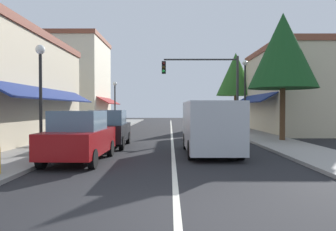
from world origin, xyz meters
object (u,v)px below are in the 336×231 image
Objects in this scene: parked_car_second_left at (109,129)px; street_lamp_left_near at (40,80)px; parked_car_nearest_left at (80,137)px; tree_right_near at (283,51)px; street_lamp_left_far at (115,96)px; van_in_lane at (210,126)px; traffic_signal_mast_arm at (211,80)px; tree_right_far at (236,74)px; street_lamp_right_mid at (245,85)px.

street_lamp_left_near is at bearing -121.89° from parked_car_second_left.
street_lamp_left_near reaches higher than parked_car_nearest_left.
street_lamp_left_far is at bearing 133.73° from tree_right_near.
street_lamp_left_far is at bearing 111.28° from van_in_lane.
tree_right_far is at bearing 65.76° from traffic_signal_mast_arm.
street_lamp_left_far is at bearing -171.87° from tree_right_far.
parked_car_second_left is (0.16, 4.52, 0.00)m from parked_car_nearest_left.
parked_car_nearest_left is 12.22m from tree_right_near.
traffic_signal_mast_arm is at bearing 55.84° from street_lamp_left_near.
street_lamp_left_far is (-1.98, 13.89, 2.03)m from parked_car_second_left.
van_in_lane is 1.03× the size of street_lamp_right_mid.
parked_car_second_left is 0.59× the size of tree_right_far.
tree_right_far is at bearing 58.08° from parked_car_second_left.
van_in_lane is at bearing -133.73° from tree_right_near.
traffic_signal_mast_arm is at bearing 65.68° from parked_car_nearest_left.
street_lamp_left_near is at bearing -153.18° from tree_right_near.
street_lamp_left_far is (-0.02, 17.22, -0.01)m from street_lamp_left_near.
parked_car_nearest_left is at bearing -115.40° from traffic_signal_mast_arm.
parked_car_second_left is at bearing 59.43° from street_lamp_left_near.
street_lamp_right_mid is 1.19× the size of street_lamp_left_far.
traffic_signal_mast_arm reaches higher than street_lamp_left_far.
street_lamp_left_far is 16.20m from tree_right_near.
tree_right_near reaches higher than parked_car_second_left.
tree_right_far is (9.32, 20.00, 4.15)m from parked_car_nearest_left.
street_lamp_left_near is 0.60× the size of tree_right_near.
parked_car_nearest_left is 18.61m from street_lamp_left_far.
tree_right_near is at bearing -74.08° from street_lamp_right_mid.
street_lamp_right_mid is at bearing 105.92° from tree_right_near.
tree_right_far reaches higher than street_lamp_left_far.
street_lamp_left_far is (-6.57, 16.35, 1.76)m from van_in_lane.
tree_right_far is (11.12, 18.81, 2.11)m from street_lamp_left_near.
street_lamp_left_far is at bearing 96.73° from parked_car_nearest_left.
street_lamp_left_far is 11.46m from tree_right_far.
van_in_lane is 11.19m from traffic_signal_mast_arm.
street_lamp_right_mid reaches higher than van_in_lane.
traffic_signal_mast_arm is (1.34, 10.76, 2.75)m from van_in_lane.
parked_car_nearest_left is 0.97× the size of street_lamp_left_far.
street_lamp_left_far reaches higher than van_in_lane.
street_lamp_left_near is 13.85m from street_lamp_right_mid.
traffic_signal_mast_arm is 1.33× the size of street_lamp_left_far.
van_in_lane is at bearing -104.29° from tree_right_far.
street_lamp_left_far is 0.60× the size of tree_right_far.
van_in_lane reaches higher than parked_car_nearest_left.
street_lamp_right_mid is at bearing -44.26° from traffic_signal_mast_arm.
van_in_lane is 0.74× the size of tree_right_far.
van_in_lane is 1.22× the size of street_lamp_left_far.
tree_right_far is at bearing 82.64° from street_lamp_right_mid.
street_lamp_left_near is 21.95m from tree_right_far.
tree_right_near reaches higher than van_in_lane.
parked_car_nearest_left is 0.59× the size of tree_right_far.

